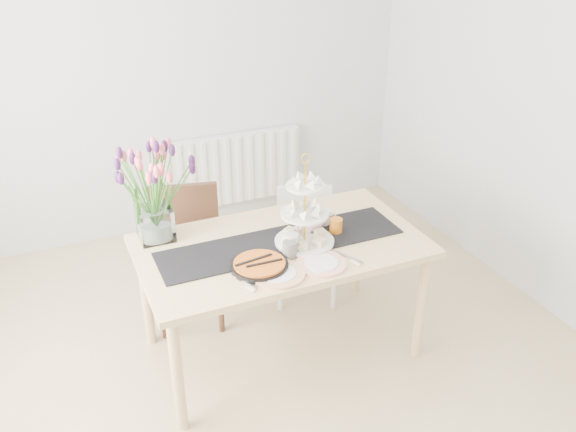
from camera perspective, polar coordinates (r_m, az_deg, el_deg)
name	(u,v)px	position (r m, az deg, el deg)	size (l,w,h in m)	color
room_shell	(276,188)	(2.79, -1.12, 2.59)	(4.50, 4.50, 4.50)	tan
radiator	(232,169)	(5.17, -5.25, 4.41)	(1.20, 0.08, 0.60)	white
dining_table	(281,255)	(3.48, -0.63, -3.65)	(1.60, 0.90, 0.75)	tan
chair_brown	(187,244)	(3.96, -9.43, -2.64)	(0.52, 0.52, 0.88)	#372114
chair_white	(305,235)	(4.18, 1.59, -1.77)	(0.50, 0.50, 0.75)	silver
table_runner	(281,243)	(3.44, -0.64, -2.50)	(1.40, 0.35, 0.01)	black
tulip_vase	(150,177)	(3.40, -12.81, 3.59)	(0.69, 0.69, 0.60)	silver
cake_stand	(305,221)	(3.37, 1.57, -0.51)	(0.34, 0.34, 0.49)	gold
teapot	(311,221)	(3.52, 2.17, -0.43)	(0.24, 0.19, 0.16)	silver
cream_jug	(322,217)	(3.63, 3.25, -0.11)	(0.09, 0.09, 0.09)	silver
tart_tin	(259,265)	(3.21, -2.69, -4.65)	(0.31, 0.31, 0.04)	black
mug_grey	(290,249)	(3.29, 0.15, -3.14)	(0.08, 0.08, 0.09)	slate
mug_white	(291,242)	(3.35, 0.27, -2.47)	(0.08, 0.08, 0.10)	white
mug_orange	(336,226)	(3.54, 4.51, -0.93)	(0.08, 0.08, 0.09)	orange
plate_left	(278,274)	(3.16, -0.95, -5.44)	(0.28, 0.28, 0.01)	silver
plate_right	(321,264)	(3.25, 3.13, -4.48)	(0.27, 0.27, 0.01)	white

